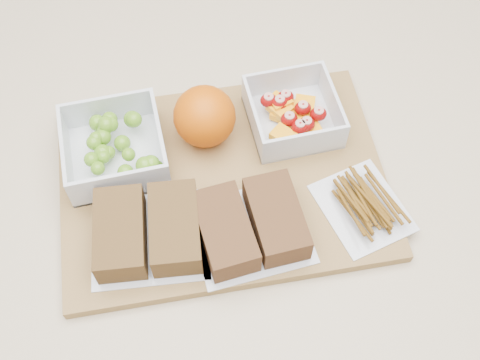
{
  "coord_description": "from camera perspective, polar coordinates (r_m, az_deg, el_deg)",
  "views": [
    {
      "loc": [
        -0.09,
        -0.38,
        1.59
      ],
      "look_at": [
        0.0,
        0.0,
        0.93
      ],
      "focal_mm": 45.0,
      "sensor_mm": 36.0,
      "label": 1
    }
  ],
  "objects": [
    {
      "name": "sandwich_bag_center",
      "position": [
        0.73,
        1.02,
        -4.3
      ],
      "size": [
        0.14,
        0.13,
        0.04
      ],
      "color": "silver",
      "rests_on": "cutting_board"
    },
    {
      "name": "grape_container",
      "position": [
        0.8,
        -11.71,
        3.13
      ],
      "size": [
        0.13,
        0.13,
        0.05
      ],
      "color": "silver",
      "rests_on": "cutting_board"
    },
    {
      "name": "cutting_board",
      "position": [
        0.79,
        -1.64,
        -0.1
      ],
      "size": [
        0.44,
        0.32,
        0.02
      ],
      "primitive_type": "cube",
      "rotation": [
        0.0,
        0.0,
        -0.06
      ],
      "color": "olive",
      "rests_on": "counter"
    },
    {
      "name": "fruit_container",
      "position": [
        0.82,
        5.01,
        6.22
      ],
      "size": [
        0.12,
        0.12,
        0.05
      ],
      "color": "silver",
      "rests_on": "cutting_board"
    },
    {
      "name": "counter",
      "position": [
        1.2,
        -0.12,
        -11.9
      ],
      "size": [
        1.2,
        0.9,
        0.9
      ],
      "primitive_type": "cube",
      "color": "beige",
      "rests_on": "ground"
    },
    {
      "name": "sandwich_bag_left",
      "position": [
        0.73,
        -8.73,
        -4.81
      ],
      "size": [
        0.15,
        0.14,
        0.04
      ],
      "color": "silver",
      "rests_on": "cutting_board"
    },
    {
      "name": "pretzel_bag",
      "position": [
        0.77,
        11.66,
        -2.17
      ],
      "size": [
        0.12,
        0.13,
        0.03
      ],
      "color": "silver",
      "rests_on": "cutting_board"
    },
    {
      "name": "orange",
      "position": [
        0.79,
        -3.39,
        6.03
      ],
      "size": [
        0.08,
        0.08,
        0.08
      ],
      "primitive_type": "sphere",
      "color": "#D55605",
      "rests_on": "cutting_board"
    }
  ]
}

